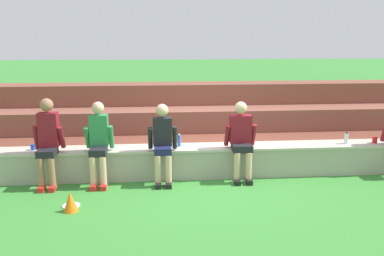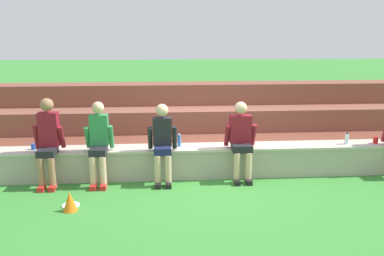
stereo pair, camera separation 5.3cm
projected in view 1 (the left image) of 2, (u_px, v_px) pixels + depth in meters
name	position (u px, v px, depth m)	size (l,w,h in m)	color
ground_plane	(209.00, 180.00, 6.94)	(80.00, 80.00, 0.00)	#388433
stone_seating_wall	(207.00, 160.00, 7.11)	(8.04, 0.54, 0.55)	#A8A08E
brick_bleachers	(197.00, 124.00, 8.87)	(11.56, 2.27, 1.43)	brown
person_far_left	(48.00, 140.00, 6.53)	(0.50, 0.59, 1.49)	#996B4C
person_left_of_center	(99.00, 141.00, 6.61)	(0.48, 0.60, 1.42)	#DBAD89
person_center	(163.00, 141.00, 6.65)	(0.50, 0.53, 1.38)	#DBAD89
person_right_of_center	(241.00, 138.00, 6.82)	(0.56, 0.55, 1.39)	#DBAD89
water_bottle_near_left	(346.00, 138.00, 7.21)	(0.07, 0.07, 0.22)	silver
water_bottle_mid_left	(179.00, 140.00, 7.03)	(0.06, 0.06, 0.23)	blue
plastic_cup_middle	(375.00, 140.00, 7.26)	(0.09, 0.09, 0.12)	red
plastic_cup_left_end	(33.00, 147.00, 6.81)	(0.08, 0.08, 0.10)	blue
frisbee	(71.00, 206.00, 5.84)	(0.26, 0.26, 0.02)	white
sports_cone	(70.00, 202.00, 5.65)	(0.21, 0.21, 0.29)	orange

